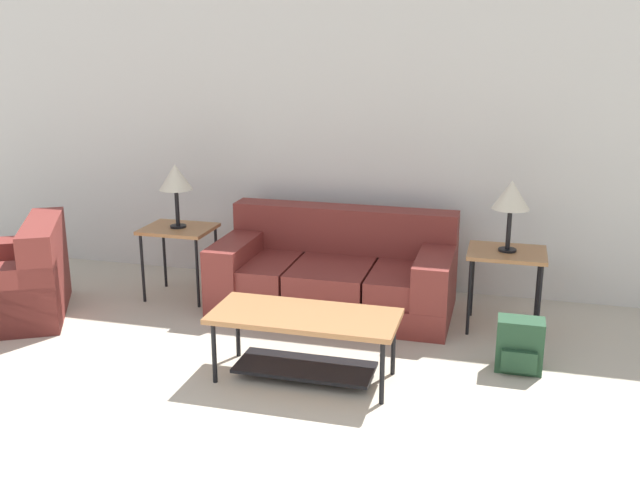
% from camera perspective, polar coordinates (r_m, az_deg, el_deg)
% --- Properties ---
extents(wall_back, '(8.88, 0.06, 2.60)m').
position_cam_1_polar(wall_back, '(6.50, 2.94, 7.50)').
color(wall_back, silver).
rests_on(wall_back, ground_plane).
extents(couch, '(1.99, 1.00, 0.82)m').
position_cam_1_polar(couch, '(6.09, 1.24, -2.84)').
color(couch, maroon).
rests_on(couch, ground_plane).
extents(armchair, '(1.28, 1.34, 0.80)m').
position_cam_1_polar(armchair, '(6.42, -23.39, -3.22)').
color(armchair, maroon).
rests_on(armchair, ground_plane).
extents(coffee_table, '(1.26, 0.55, 0.47)m').
position_cam_1_polar(coffee_table, '(4.82, -1.23, -7.28)').
color(coffee_table, '#A87042').
rests_on(coffee_table, ground_plane).
extents(side_table_left, '(0.60, 0.49, 0.64)m').
position_cam_1_polar(side_table_left, '(6.39, -11.24, 0.44)').
color(side_table_left, '#A87042').
rests_on(side_table_left, ground_plane).
extents(side_table_right, '(0.60, 0.49, 0.64)m').
position_cam_1_polar(side_table_right, '(5.75, 14.70, -1.49)').
color(side_table_right, '#A87042').
rests_on(side_table_right, ground_plane).
extents(table_lamp_left, '(0.29, 0.29, 0.56)m').
position_cam_1_polar(table_lamp_left, '(6.27, -11.49, 4.85)').
color(table_lamp_left, black).
rests_on(table_lamp_left, side_table_left).
extents(table_lamp_right, '(0.29, 0.29, 0.56)m').
position_cam_1_polar(table_lamp_right, '(5.63, 15.05, 3.38)').
color(table_lamp_right, black).
rests_on(table_lamp_right, side_table_right).
extents(backpack, '(0.32, 0.27, 0.38)m').
position_cam_1_polar(backpack, '(5.19, 15.68, -8.14)').
color(backpack, '#23472D').
rests_on(backpack, ground_plane).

